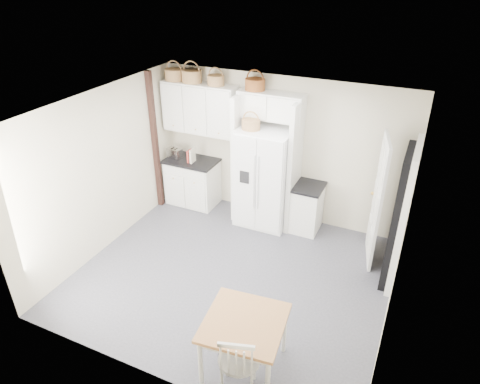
% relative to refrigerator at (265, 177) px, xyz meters
% --- Properties ---
extents(floor, '(4.50, 4.50, 0.00)m').
position_rel_refrigerator_xyz_m(floor, '(0.15, -1.63, -0.89)').
color(floor, '#403F45').
rests_on(floor, ground).
extents(ceiling, '(4.50, 4.50, 0.00)m').
position_rel_refrigerator_xyz_m(ceiling, '(0.15, -1.63, 1.71)').
color(ceiling, white).
rests_on(ceiling, wall_back).
extents(wall_back, '(4.50, 0.00, 4.50)m').
position_rel_refrigerator_xyz_m(wall_back, '(0.15, 0.37, 0.41)').
color(wall_back, beige).
rests_on(wall_back, floor).
extents(wall_left, '(0.00, 4.00, 4.00)m').
position_rel_refrigerator_xyz_m(wall_left, '(-2.10, -1.63, 0.41)').
color(wall_left, beige).
rests_on(wall_left, floor).
extents(wall_right, '(0.00, 4.00, 4.00)m').
position_rel_refrigerator_xyz_m(wall_right, '(2.40, -1.63, 0.41)').
color(wall_right, beige).
rests_on(wall_right, floor).
extents(refrigerator, '(0.92, 0.74, 1.78)m').
position_rel_refrigerator_xyz_m(refrigerator, '(0.00, 0.00, 0.00)').
color(refrigerator, white).
rests_on(refrigerator, floor).
extents(base_cab_left, '(0.94, 0.60, 0.87)m').
position_rel_refrigerator_xyz_m(base_cab_left, '(-1.51, 0.07, -0.45)').
color(base_cab_left, white).
rests_on(base_cab_left, floor).
extents(base_cab_right, '(0.47, 0.56, 0.82)m').
position_rel_refrigerator_xyz_m(base_cab_right, '(0.78, 0.07, -0.48)').
color(base_cab_right, white).
rests_on(base_cab_right, floor).
extents(dining_table, '(0.97, 0.97, 0.74)m').
position_rel_refrigerator_xyz_m(dining_table, '(0.99, -3.08, -0.52)').
color(dining_table, brown).
rests_on(dining_table, floor).
extents(windsor_chair, '(0.56, 0.53, 0.93)m').
position_rel_refrigerator_xyz_m(windsor_chair, '(1.06, -3.38, -0.42)').
color(windsor_chair, white).
rests_on(windsor_chair, floor).
extents(counter_left, '(0.98, 0.64, 0.04)m').
position_rel_refrigerator_xyz_m(counter_left, '(-1.51, 0.07, 0.00)').
color(counter_left, black).
rests_on(counter_left, base_cab_left).
extents(counter_right, '(0.50, 0.60, 0.04)m').
position_rel_refrigerator_xyz_m(counter_right, '(0.78, 0.07, -0.05)').
color(counter_right, black).
rests_on(counter_right, base_cab_right).
extents(toaster, '(0.30, 0.20, 0.19)m').
position_rel_refrigerator_xyz_m(toaster, '(-1.84, 0.01, 0.12)').
color(toaster, silver).
rests_on(toaster, counter_left).
extents(cookbook_red, '(0.04, 0.16, 0.24)m').
position_rel_refrigerator_xyz_m(cookbook_red, '(-1.49, -0.01, 0.14)').
color(cookbook_red, '#BB372D').
rests_on(cookbook_red, counter_left).
extents(cookbook_cream, '(0.05, 0.18, 0.26)m').
position_rel_refrigerator_xyz_m(cookbook_cream, '(-1.44, -0.01, 0.15)').
color(cookbook_cream, beige).
rests_on(cookbook_cream, counter_left).
extents(basket_upper_a, '(0.34, 0.34, 0.19)m').
position_rel_refrigerator_xyz_m(basket_upper_a, '(-1.84, 0.20, 1.56)').
color(basket_upper_a, '#9C7341').
rests_on(basket_upper_a, upper_cabinet).
extents(basket_upper_b, '(0.36, 0.36, 0.21)m').
position_rel_refrigerator_xyz_m(basket_upper_b, '(-1.49, 0.20, 1.57)').
color(basket_upper_b, '#9C7341').
rests_on(basket_upper_b, upper_cabinet).
extents(basket_upper_c, '(0.30, 0.30, 0.17)m').
position_rel_refrigerator_xyz_m(basket_upper_c, '(-1.01, 0.20, 1.55)').
color(basket_upper_c, '#9C7341').
rests_on(basket_upper_c, upper_cabinet).
extents(basket_bridge_a, '(0.33, 0.33, 0.19)m').
position_rel_refrigerator_xyz_m(basket_bridge_a, '(-0.29, 0.20, 1.55)').
color(basket_bridge_a, brown).
rests_on(basket_bridge_a, bridge_cabinet).
extents(basket_fridge_a, '(0.31, 0.31, 0.17)m').
position_rel_refrigerator_xyz_m(basket_fridge_a, '(-0.23, -0.10, 0.97)').
color(basket_fridge_a, '#9C7341').
rests_on(basket_fridge_a, refrigerator).
extents(upper_cabinet, '(1.40, 0.34, 0.90)m').
position_rel_refrigerator_xyz_m(upper_cabinet, '(-1.35, 0.20, 1.01)').
color(upper_cabinet, white).
rests_on(upper_cabinet, wall_back).
extents(bridge_cabinet, '(1.12, 0.34, 0.45)m').
position_rel_refrigerator_xyz_m(bridge_cabinet, '(0.00, 0.20, 1.24)').
color(bridge_cabinet, white).
rests_on(bridge_cabinet, wall_back).
extents(fridge_panel_left, '(0.08, 0.60, 2.30)m').
position_rel_refrigerator_xyz_m(fridge_panel_left, '(-0.51, 0.07, 0.26)').
color(fridge_panel_left, white).
rests_on(fridge_panel_left, floor).
extents(fridge_panel_right, '(0.08, 0.60, 2.30)m').
position_rel_refrigerator_xyz_m(fridge_panel_right, '(0.51, 0.07, 0.26)').
color(fridge_panel_right, white).
rests_on(fridge_panel_right, floor).
extents(trim_post, '(0.09, 0.09, 2.60)m').
position_rel_refrigerator_xyz_m(trim_post, '(-2.05, -0.28, 0.41)').
color(trim_post, black).
rests_on(trim_post, floor).
extents(doorway_void, '(0.18, 0.85, 2.05)m').
position_rel_refrigerator_xyz_m(doorway_void, '(2.31, -0.63, 0.14)').
color(doorway_void, black).
rests_on(doorway_void, floor).
extents(door_slab, '(0.21, 0.79, 2.05)m').
position_rel_refrigerator_xyz_m(door_slab, '(1.95, -0.30, 0.14)').
color(door_slab, white).
rests_on(door_slab, floor).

